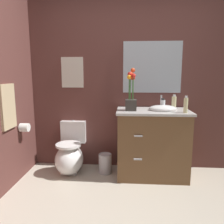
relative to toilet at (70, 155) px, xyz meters
The scene contains 12 objects.
wall_back 1.52m from the toilet, 15.16° to the left, with size 4.67×0.05×2.50m, color brown.
toilet is the anchor object (origin of this frame).
vanity_cabinet 1.15m from the toilet, ahead, with size 0.94×0.56×1.08m.
flower_vase 1.18m from the toilet, ahead, with size 0.14×0.14×0.54m.
soap_bottle 1.44m from the toilet, ahead, with size 0.07×0.07×0.15m.
lotion_bottle 1.58m from the toilet, ahead, with size 0.06×0.06×0.20m.
hand_wash_bottle 1.68m from the toilet, ahead, with size 0.05×0.05×0.21m.
trash_bin 0.50m from the toilet, ahead, with size 0.18×0.18×0.27m.
wall_poster 1.17m from the toilet, 90.00° to the left, with size 0.31×0.01×0.43m, color beige.
wall_mirror 1.67m from the toilet, 13.40° to the left, with size 0.80×0.01×0.70m, color #B2BCC6.
hanging_towel 1.05m from the toilet, 142.49° to the right, with size 0.03×0.28×0.52m, color tan.
toilet_paper_roll 0.71m from the toilet, 159.66° to the right, with size 0.11×0.11×0.11m, color white.
Camera 1 is at (-0.11, -1.60, 1.36)m, focal length 35.39 mm.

